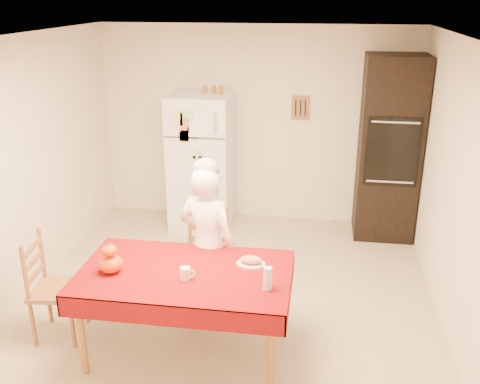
% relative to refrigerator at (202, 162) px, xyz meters
% --- Properties ---
extents(floor, '(4.50, 4.50, 0.00)m').
position_rel_refrigerator_xyz_m(floor, '(0.65, -1.88, -0.85)').
color(floor, tan).
rests_on(floor, ground).
extents(room_shell, '(4.02, 4.52, 2.51)m').
position_rel_refrigerator_xyz_m(room_shell, '(0.65, -1.88, 0.77)').
color(room_shell, beige).
rests_on(room_shell, ground).
extents(refrigerator, '(0.75, 0.74, 1.70)m').
position_rel_refrigerator_xyz_m(refrigerator, '(0.00, 0.00, 0.00)').
color(refrigerator, white).
rests_on(refrigerator, floor).
extents(oven_cabinet, '(0.70, 0.62, 2.20)m').
position_rel_refrigerator_xyz_m(oven_cabinet, '(2.28, 0.05, 0.25)').
color(oven_cabinet, black).
rests_on(oven_cabinet, floor).
extents(dining_table, '(1.70, 1.00, 0.76)m').
position_rel_refrigerator_xyz_m(dining_table, '(0.44, -2.62, -0.16)').
color(dining_table, brown).
rests_on(dining_table, floor).
extents(chair_far, '(0.44, 0.42, 0.95)m').
position_rel_refrigerator_xyz_m(chair_far, '(0.44, -1.79, -0.34)').
color(chair_far, brown).
rests_on(chair_far, floor).
extents(chair_left, '(0.44, 0.46, 0.95)m').
position_rel_refrigerator_xyz_m(chair_left, '(-0.78, -2.56, -0.34)').
color(chair_left, brown).
rests_on(chair_left, floor).
extents(seated_woman, '(0.63, 0.51, 1.49)m').
position_rel_refrigerator_xyz_m(seated_woman, '(0.52, -2.10, -0.10)').
color(seated_woman, white).
rests_on(seated_woman, floor).
extents(coffee_mug, '(0.08, 0.08, 0.10)m').
position_rel_refrigerator_xyz_m(coffee_mug, '(0.48, -2.74, -0.04)').
color(coffee_mug, silver).
rests_on(coffee_mug, dining_table).
extents(pumpkin_lower, '(0.19, 0.19, 0.14)m').
position_rel_refrigerator_xyz_m(pumpkin_lower, '(-0.13, -2.71, -0.02)').
color(pumpkin_lower, '#CC3904').
rests_on(pumpkin_lower, dining_table).
extents(pumpkin_upper, '(0.12, 0.12, 0.09)m').
position_rel_refrigerator_xyz_m(pumpkin_upper, '(-0.13, -2.71, 0.10)').
color(pumpkin_upper, '#DF6005').
rests_on(pumpkin_upper, pumpkin_lower).
extents(wine_glass, '(0.07, 0.07, 0.18)m').
position_rel_refrigerator_xyz_m(wine_glass, '(1.12, -2.78, -0.00)').
color(wine_glass, silver).
rests_on(wine_glass, dining_table).
extents(bread_plate, '(0.24, 0.24, 0.02)m').
position_rel_refrigerator_xyz_m(bread_plate, '(0.95, -2.44, -0.08)').
color(bread_plate, silver).
rests_on(bread_plate, dining_table).
extents(bread_loaf, '(0.18, 0.10, 0.06)m').
position_rel_refrigerator_xyz_m(bread_loaf, '(0.95, -2.44, -0.04)').
color(bread_loaf, '#9C7B4D').
rests_on(bread_loaf, bread_plate).
extents(spice_jar_left, '(0.05, 0.05, 0.10)m').
position_rel_refrigerator_xyz_m(spice_jar_left, '(0.05, 0.05, 0.90)').
color(spice_jar_left, '#98651B').
rests_on(spice_jar_left, refrigerator).
extents(spice_jar_mid, '(0.05, 0.05, 0.10)m').
position_rel_refrigerator_xyz_m(spice_jar_mid, '(0.17, 0.05, 0.90)').
color(spice_jar_mid, brown).
rests_on(spice_jar_mid, refrigerator).
extents(spice_jar_right, '(0.05, 0.05, 0.10)m').
position_rel_refrigerator_xyz_m(spice_jar_right, '(0.25, 0.05, 0.90)').
color(spice_jar_right, '#915C1A').
rests_on(spice_jar_right, refrigerator).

